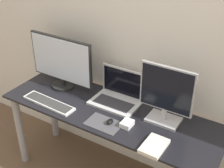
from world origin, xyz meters
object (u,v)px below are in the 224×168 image
laptop (118,94)px  power_brick (127,124)px  book (154,146)px  keyboard (49,103)px  mouse (110,122)px  monitor_left (61,62)px  monitor_right (166,95)px

laptop → power_brick: bearing=-48.0°
book → power_brick: bearing=157.9°
keyboard → mouse: mouse is taller
monitor_left → book: 1.05m
monitor_right → mouse: size_ratio=6.76×
monitor_right → book: 0.37m
mouse → book: bearing=-9.4°
monitor_right → laptop: size_ratio=1.17×
monitor_right → power_brick: size_ratio=4.65×
monitor_right → power_brick: monitor_right is taller
monitor_right → mouse: monitor_right is taller
book → power_brick: (-0.26, 0.10, 0.01)m
book → monitor_right: bearing=102.2°
laptop → keyboard: laptop is taller
power_brick → laptop: bearing=132.0°
laptop → mouse: (0.10, -0.28, -0.04)m
monitor_left → keyboard: bearing=-74.5°
keyboard → book: book is taller
keyboard → laptop: bearing=36.0°
laptop → keyboard: (-0.44, -0.32, -0.05)m
monitor_left → laptop: monitor_left is taller
monitor_left → book: (0.99, -0.30, -0.22)m
keyboard → monitor_left: bearing=105.5°
monitor_right → power_brick: (-0.19, -0.19, -0.20)m
monitor_left → monitor_right: 0.92m
mouse → book: mouse is taller
laptop → power_brick: laptop is taller
keyboard → power_brick: size_ratio=4.95×
monitor_left → keyboard: monitor_left is taller
monitor_left → laptop: size_ratio=1.60×
monitor_right → power_brick: bearing=-135.0°
laptop → book: (0.47, -0.35, -0.05)m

